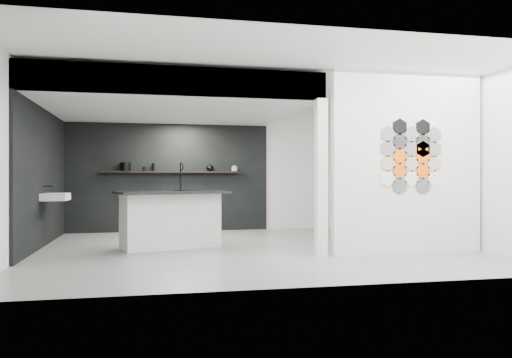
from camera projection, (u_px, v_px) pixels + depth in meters
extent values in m
cube|color=slate|center=(254.00, 249.00, 8.26)|extent=(7.00, 6.00, 0.01)
cube|color=silver|center=(407.00, 163.00, 7.73)|extent=(2.45, 0.15, 2.80)
cube|color=black|center=(168.00, 178.00, 10.89)|extent=(4.40, 0.04, 2.35)
cube|color=black|center=(43.00, 178.00, 8.52)|extent=(0.04, 4.00, 2.35)
cube|color=silver|center=(172.00, 101.00, 8.96)|extent=(4.40, 4.00, 0.40)
cube|color=silver|center=(321.00, 177.00, 7.44)|extent=(0.16, 0.16, 2.35)
cube|color=silver|center=(177.00, 81.00, 7.08)|extent=(4.40, 0.16, 0.40)
cube|color=silver|center=(56.00, 197.00, 8.37)|extent=(0.40, 0.60, 0.12)
cube|color=black|center=(173.00, 172.00, 10.81)|extent=(3.00, 0.15, 0.04)
cube|color=silver|center=(171.00, 221.00, 8.31)|extent=(1.68, 1.01, 0.91)
cube|color=black|center=(172.00, 192.00, 8.24)|extent=(1.95, 1.27, 0.04)
cube|color=black|center=(185.00, 191.00, 8.48)|extent=(0.57, 0.52, 0.02)
cylinder|color=black|center=(180.00, 178.00, 8.67)|extent=(0.03, 0.03, 0.42)
torus|color=black|center=(182.00, 166.00, 8.61)|extent=(0.06, 0.15, 0.15)
cylinder|color=black|center=(125.00, 167.00, 10.60)|extent=(0.27, 0.27, 0.18)
ellipsoid|color=black|center=(210.00, 168.00, 10.98)|extent=(0.17, 0.17, 0.14)
cylinder|color=gray|center=(235.00, 169.00, 11.09)|extent=(0.14, 0.14, 0.09)
cylinder|color=gray|center=(235.00, 168.00, 11.09)|extent=(0.11, 0.11, 0.12)
cylinder|color=black|center=(153.00, 167.00, 10.72)|extent=(0.06, 0.06, 0.17)
cylinder|color=black|center=(144.00, 169.00, 10.69)|extent=(0.08, 0.08, 0.09)
cylinder|color=white|center=(388.00, 178.00, 7.57)|extent=(0.26, 0.02, 0.26)
cylinder|color=tan|center=(388.00, 164.00, 7.57)|extent=(0.26, 0.02, 0.26)
cylinder|color=#66635E|center=(388.00, 149.00, 7.57)|extent=(0.26, 0.02, 0.26)
cylinder|color=silver|center=(388.00, 134.00, 7.57)|extent=(0.26, 0.02, 0.26)
cylinder|color=black|center=(400.00, 186.00, 7.61)|extent=(0.26, 0.02, 0.26)
cylinder|color=#F2600C|center=(400.00, 171.00, 7.61)|extent=(0.26, 0.02, 0.26)
cylinder|color=#F2600C|center=(400.00, 156.00, 7.61)|extent=(0.26, 0.02, 0.26)
cylinder|color=#2D2D2D|center=(400.00, 142.00, 7.61)|extent=(0.26, 0.02, 0.26)
cylinder|color=black|center=(400.00, 127.00, 7.61)|extent=(0.26, 0.02, 0.26)
cylinder|color=white|center=(411.00, 178.00, 7.65)|extent=(0.26, 0.02, 0.26)
cylinder|color=tan|center=(411.00, 164.00, 7.65)|extent=(0.26, 0.02, 0.26)
cylinder|color=#66635E|center=(411.00, 149.00, 7.65)|extent=(0.26, 0.02, 0.26)
cylinder|color=silver|center=(411.00, 134.00, 7.65)|extent=(0.26, 0.02, 0.26)
cylinder|color=black|center=(423.00, 186.00, 7.69)|extent=(0.26, 0.02, 0.26)
cylinder|color=#F2600C|center=(423.00, 171.00, 7.69)|extent=(0.26, 0.02, 0.26)
cylinder|color=#F2600C|center=(423.00, 156.00, 7.69)|extent=(0.26, 0.02, 0.26)
cylinder|color=#2D2D2D|center=(423.00, 142.00, 7.69)|extent=(0.26, 0.02, 0.26)
cylinder|color=black|center=(423.00, 127.00, 7.69)|extent=(0.26, 0.02, 0.26)
cylinder|color=white|center=(434.00, 178.00, 7.73)|extent=(0.26, 0.02, 0.26)
cylinder|color=tan|center=(434.00, 164.00, 7.73)|extent=(0.26, 0.02, 0.26)
cylinder|color=#66635E|center=(434.00, 149.00, 7.73)|extent=(0.26, 0.02, 0.26)
cylinder|color=silver|center=(434.00, 135.00, 7.73)|extent=(0.26, 0.02, 0.26)
cylinder|color=#F2600C|center=(423.00, 149.00, 7.69)|extent=(0.26, 0.02, 0.26)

